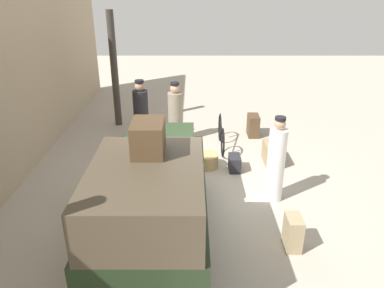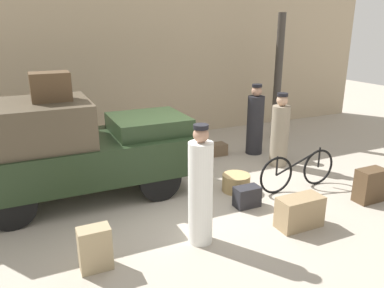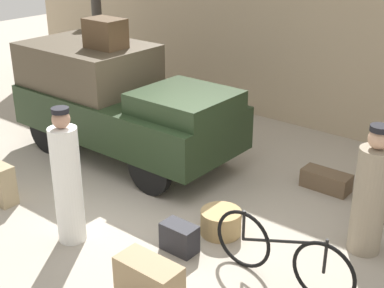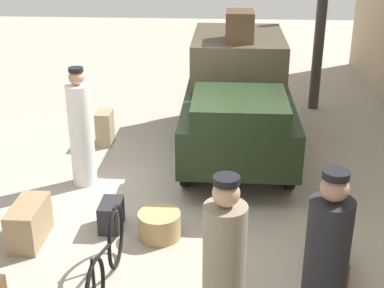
{
  "view_description": "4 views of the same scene",
  "coord_description": "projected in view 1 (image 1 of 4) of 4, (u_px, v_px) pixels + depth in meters",
  "views": [
    {
      "loc": [
        -7.07,
        0.19,
        4.2
      ],
      "look_at": [
        0.2,
        0.2,
        0.95
      ],
      "focal_mm": 35.0,
      "sensor_mm": 36.0,
      "label": 1
    },
    {
      "loc": [
        -2.59,
        -5.85,
        3.07
      ],
      "look_at": [
        0.2,
        0.2,
        0.95
      ],
      "focal_mm": 35.0,
      "sensor_mm": 36.0,
      "label": 2
    },
    {
      "loc": [
        4.46,
        -5.09,
        3.85
      ],
      "look_at": [
        0.2,
        0.2,
        0.95
      ],
      "focal_mm": 50.0,
      "sensor_mm": 36.0,
      "label": 3
    },
    {
      "loc": [
        6.71,
        0.63,
        3.71
      ],
      "look_at": [
        0.2,
        0.2,
        0.95
      ],
      "focal_mm": 50.0,
      "sensor_mm": 36.0,
      "label": 4
    }
  ],
  "objects": [
    {
      "name": "suitcase_small_leather",
      "position": [
        235.0,
        163.0,
        8.83
      ],
      "size": [
        0.45,
        0.27,
        0.37
      ],
      "color": "#232328",
      "rests_on": "ground"
    },
    {
      "name": "bicycle",
      "position": [
        221.0,
        134.0,
        9.93
      ],
      "size": [
        1.76,
        0.04,
        0.78
      ],
      "color": "black",
      "rests_on": "ground"
    },
    {
      "name": "trunk_on_truck_roof",
      "position": [
        148.0,
        138.0,
        5.37
      ],
      "size": [
        0.64,
        0.46,
        0.48
      ],
      "color": "#4C3823",
      "rests_on": "truck"
    },
    {
      "name": "canopy_pillar_right",
      "position": [
        114.0,
        70.0,
        10.97
      ],
      "size": [
        0.21,
        0.21,
        3.39
      ],
      "color": "#38332D",
      "rests_on": "ground"
    },
    {
      "name": "truck",
      "position": [
        153.0,
        194.0,
        6.0
      ],
      "size": [
        3.97,
        1.7,
        1.85
      ],
      "color": "black",
      "rests_on": "ground"
    },
    {
      "name": "trunk_umber_medium",
      "position": [
        127.0,
        152.0,
        9.47
      ],
      "size": [
        0.74,
        0.33,
        0.29
      ],
      "color": "brown",
      "rests_on": "ground"
    },
    {
      "name": "trunk_wicker_pale",
      "position": [
        293.0,
        233.0,
        6.24
      ],
      "size": [
        0.42,
        0.26,
        0.6
      ],
      "color": "#9E8966",
      "rests_on": "ground"
    },
    {
      "name": "wicker_basket",
      "position": [
        207.0,
        161.0,
        8.99
      ],
      "size": [
        0.54,
        0.54,
        0.33
      ],
      "color": "tan",
      "rests_on": "ground"
    },
    {
      "name": "suitcase_black_upright",
      "position": [
        272.0,
        154.0,
        9.13
      ],
      "size": [
        0.74,
        0.36,
        0.51
      ],
      "color": "#937A56",
      "rests_on": "ground"
    },
    {
      "name": "porter_standing_middle",
      "position": [
        175.0,
        115.0,
        10.22
      ],
      "size": [
        0.4,
        0.4,
        1.66
      ],
      "color": "gray",
      "rests_on": "ground"
    },
    {
      "name": "conductor_in_dark_uniform",
      "position": [
        276.0,
        163.0,
        7.43
      ],
      "size": [
        0.36,
        0.36,
        1.79
      ],
      "color": "white",
      "rests_on": "ground"
    },
    {
      "name": "porter_with_bicycle",
      "position": [
        141.0,
        114.0,
        10.17
      ],
      "size": [
        0.41,
        0.41,
        1.73
      ],
      "color": "#232328",
      "rests_on": "ground"
    },
    {
      "name": "ground_plane",
      "position": [
        201.0,
        187.0,
        8.16
      ],
      "size": [
        30.0,
        30.0,
        0.0
      ],
      "primitive_type": "plane",
      "color": "#A89E8E"
    },
    {
      "name": "suitcase_tan_flat",
      "position": [
        253.0,
        126.0,
        10.72
      ],
      "size": [
        0.53,
        0.3,
        0.61
      ],
      "color": "#4C3823",
      "rests_on": "ground"
    }
  ]
}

